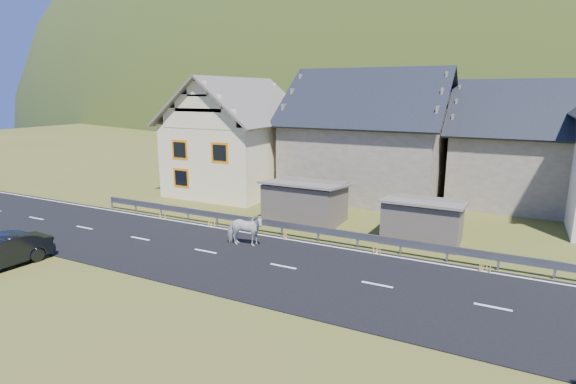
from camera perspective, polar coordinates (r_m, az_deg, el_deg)
The scene contains 12 objects.
ground at distance 18.97m, azimuth -0.60°, elevation -9.54°, with size 160.00×160.00×0.00m, color #445017.
road at distance 18.97m, azimuth -0.60°, elevation -9.48°, with size 60.00×7.00×0.04m, color black.
lane_markings at distance 18.96m, azimuth -0.60°, elevation -9.41°, with size 60.00×6.60×0.01m, color silver.
guardrail at distance 21.92m, azimuth 3.85°, elevation -4.90°, with size 28.10×0.09×0.75m.
shed_left at distance 25.03m, azimuth 2.20°, elevation -1.37°, with size 4.30×3.30×2.40m, color #675C4E.
shed_right at distance 22.73m, azimuth 16.73°, elevation -3.63°, with size 3.80×2.90×2.20m, color #675C4E.
house_cream at distance 33.12m, azimuth -6.46°, elevation 7.73°, with size 7.80×9.80×8.30m.
house_stone_a at distance 32.01m, azimuth 10.35°, elevation 7.93°, with size 10.80×9.80×8.90m.
house_stone_b at distance 32.72m, azimuth 28.48°, elevation 6.01°, with size 9.80×8.80×8.10m.
mountain at distance 197.48m, azimuth 25.76°, elevation 3.52°, with size 440.00×280.00×260.00m, color #2D3A17.
conifer_patch at distance 140.55m, azimuth 0.21°, elevation 12.21°, with size 76.00×50.00×28.00m, color black.
horse at distance 21.20m, azimuth -5.52°, elevation -4.79°, with size 1.87×0.85×1.58m, color beige.
Camera 1 is at (8.12, -15.57, 7.18)m, focal length 28.00 mm.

